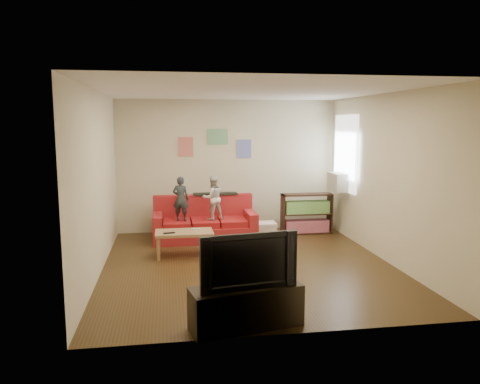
{
  "coord_description": "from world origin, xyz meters",
  "views": [
    {
      "loc": [
        -1.24,
        -7.06,
        2.22
      ],
      "look_at": [
        0.0,
        0.8,
        1.05
      ],
      "focal_mm": 35.0,
      "sensor_mm": 36.0,
      "label": 1
    }
  ],
  "objects": [
    {
      "name": "room_shell",
      "position": [
        0.0,
        0.0,
        1.35
      ],
      "size": [
        4.52,
        5.02,
        2.72
      ],
      "color": "#422F15",
      "rests_on": "ground"
    },
    {
      "name": "window",
      "position": [
        2.22,
        1.65,
        1.64
      ],
      "size": [
        0.04,
        1.08,
        1.48
      ],
      "primitive_type": "cube",
      "color": "white",
      "rests_on": "room_shell"
    },
    {
      "name": "bookshelf",
      "position": [
        1.54,
        1.93,
        0.36
      ],
      "size": [
        1.02,
        0.31,
        0.82
      ],
      "color": "black",
      "rests_on": "ground"
    },
    {
      "name": "file_box",
      "position": [
        0.6,
        1.63,
        0.16
      ],
      "size": [
        0.46,
        0.35,
        0.32
      ],
      "color": "white",
      "rests_on": "ground"
    },
    {
      "name": "artwork_center",
      "position": [
        -0.2,
        2.48,
        1.95
      ],
      "size": [
        0.42,
        0.01,
        0.32
      ],
      "primitive_type": "cube",
      "color": "#72B27F",
      "rests_on": "room_shell"
    },
    {
      "name": "remote",
      "position": [
        -1.22,
        0.51,
        0.44
      ],
      "size": [
        0.19,
        0.09,
        0.02
      ],
      "primitive_type": "cube",
      "rotation": [
        0.0,
        0.0,
        0.22
      ],
      "color": "black",
      "rests_on": "coffee_table"
    },
    {
      "name": "artwork_right",
      "position": [
        0.35,
        2.48,
        1.7
      ],
      "size": [
        0.3,
        0.01,
        0.38
      ],
      "primitive_type": "cube",
      "color": "#727FCC",
      "rests_on": "room_shell"
    },
    {
      "name": "coffee_table",
      "position": [
        -0.97,
        0.63,
        0.37
      ],
      "size": [
        0.96,
        0.53,
        0.43
      ],
      "color": "#A47F54",
      "rests_on": "ground"
    },
    {
      "name": "television",
      "position": [
        -0.41,
        -2.25,
        0.77
      ],
      "size": [
        1.08,
        0.3,
        0.62
      ],
      "primitive_type": "imported",
      "rotation": [
        0.0,
        0.0,
        0.15
      ],
      "color": "black",
      "rests_on": "tv_stand"
    },
    {
      "name": "ac_unit",
      "position": [
        2.1,
        1.65,
        1.08
      ],
      "size": [
        0.28,
        0.55,
        0.35
      ],
      "primitive_type": "cube",
      "color": "#B7B2A3",
      "rests_on": "window"
    },
    {
      "name": "child_a",
      "position": [
        -0.99,
        1.61,
        0.83
      ],
      "size": [
        0.35,
        0.28,
        0.84
      ],
      "primitive_type": "imported",
      "rotation": [
        0.0,
        0.0,
        2.83
      ],
      "color": "#293136",
      "rests_on": "sofa"
    },
    {
      "name": "sofa",
      "position": [
        -0.54,
        1.78,
        0.29
      ],
      "size": [
        1.95,
        0.9,
        0.86
      ],
      "color": "#A42024",
      "rests_on": "ground"
    },
    {
      "name": "game_controller",
      "position": [
        -0.77,
        0.68,
        0.45
      ],
      "size": [
        0.14,
        0.05,
        0.03
      ],
      "primitive_type": "cube",
      "rotation": [
        0.0,
        0.0,
        -0.09
      ],
      "color": "silver",
      "rests_on": "coffee_table"
    },
    {
      "name": "tissue",
      "position": [
        0.32,
        1.33,
        0.04
      ],
      "size": [
        0.1,
        0.1,
        0.09
      ],
      "primitive_type": "sphere",
      "rotation": [
        0.0,
        0.0,
        0.15
      ],
      "color": "silver",
      "rests_on": "ground"
    },
    {
      "name": "artwork_left",
      "position": [
        -0.85,
        2.48,
        1.75
      ],
      "size": [
        0.3,
        0.01,
        0.4
      ],
      "primitive_type": "cube",
      "color": "#D87266",
      "rests_on": "room_shell"
    },
    {
      "name": "tv_stand",
      "position": [
        -0.41,
        -2.25,
        0.23
      ],
      "size": [
        1.28,
        0.65,
        0.46
      ],
      "primitive_type": "cube",
      "rotation": [
        0.0,
        0.0,
        0.2
      ],
      "color": "black",
      "rests_on": "ground"
    },
    {
      "name": "child_b",
      "position": [
        -0.39,
        1.61,
        0.83
      ],
      "size": [
        0.48,
        0.41,
        0.84
      ],
      "primitive_type": "imported",
      "rotation": [
        0.0,
        0.0,
        3.41
      ],
      "color": "silver",
      "rests_on": "sofa"
    }
  ]
}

